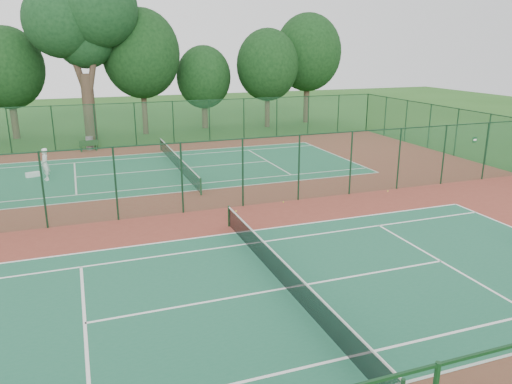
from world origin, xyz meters
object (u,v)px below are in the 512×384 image
kit_bag (33,175)px  big_tree (82,20)px  trash_bin (90,143)px  bench (88,145)px  player_far (45,164)px

kit_bag → big_tree: bearing=50.8°
kit_bag → big_tree: big_tree is taller
big_tree → trash_bin: bearing=-95.7°
trash_bin → big_tree: bearing=84.3°
bench → kit_bag: size_ratio=1.79×
trash_bin → kit_bag: bearing=-115.9°
player_far → kit_bag: (-0.85, 1.14, -0.83)m
trash_bin → player_far: bearing=-108.0°
trash_bin → bench: trash_bin is taller
player_far → trash_bin: 9.23m
player_far → trash_bin: size_ratio=1.91×
kit_bag → player_far: bearing=-73.2°
trash_bin → big_tree: (0.41, 4.15, 9.30)m
player_far → big_tree: bearing=147.9°
trash_bin → bench: bearing=-100.7°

